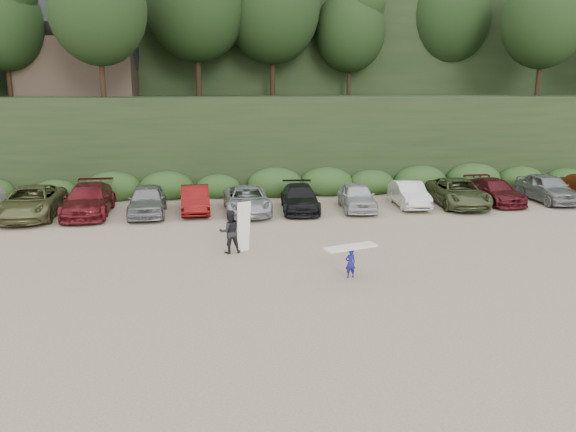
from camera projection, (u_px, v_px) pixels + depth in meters
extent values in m
plane|color=tan|center=(283.00, 268.00, 21.12)|extent=(120.00, 120.00, 0.00)
cube|color=black|center=(247.00, 137.00, 41.70)|extent=(80.00, 14.00, 6.00)
cube|color=black|center=(236.00, 73.00, 57.96)|extent=(90.00, 30.00, 16.00)
ellipsoid|color=black|center=(245.00, 24.00, 39.89)|extent=(66.00, 12.00, 10.00)
cube|color=#2B491E|center=(246.00, 186.00, 34.92)|extent=(46.20, 2.00, 1.20)
cube|color=brown|center=(80.00, 68.00, 40.97)|extent=(8.00, 6.00, 4.00)
imported|color=brown|center=(31.00, 202.00, 29.10)|extent=(2.88, 5.89, 1.61)
imported|color=maroon|center=(89.00, 200.00, 29.66)|extent=(2.47, 5.67, 1.62)
imported|color=gray|center=(147.00, 200.00, 29.67)|extent=(2.11, 4.80, 1.61)
imported|color=maroon|center=(195.00, 199.00, 30.36)|extent=(1.68, 4.34, 1.41)
imported|color=#A9ACB0|center=(247.00, 200.00, 30.14)|extent=(2.47, 5.14, 1.41)
imported|color=black|center=(300.00, 198.00, 30.70)|extent=(2.29, 4.95, 1.40)
imported|color=#BBBBC0|center=(357.00, 196.00, 30.93)|extent=(2.12, 4.51, 1.49)
imported|color=silver|center=(409.00, 194.00, 31.79)|extent=(1.78, 4.41, 1.42)
imported|color=#4A5430|center=(458.00, 193.00, 32.01)|extent=(2.95, 5.65, 1.52)
imported|color=#511219|center=(495.00, 191.00, 32.76)|extent=(2.13, 4.85, 1.39)
imported|color=gray|center=(547.00, 188.00, 33.12)|extent=(2.00, 4.86, 1.65)
imported|color=navy|center=(350.00, 263.00, 19.93)|extent=(0.43, 0.32, 1.07)
cube|color=white|center=(351.00, 247.00, 19.79)|extent=(2.02, 1.14, 0.08)
imported|color=black|center=(230.00, 232.00, 22.84)|extent=(0.96, 0.80, 1.79)
cube|color=white|center=(243.00, 227.00, 22.95)|extent=(0.67, 0.55, 2.11)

